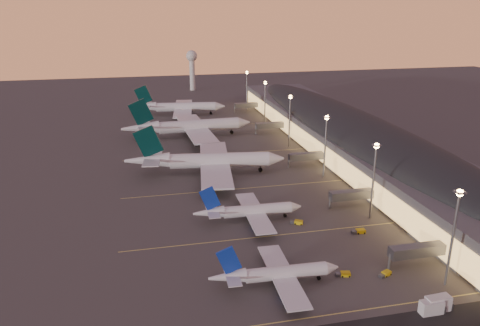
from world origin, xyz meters
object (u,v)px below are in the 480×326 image
at_px(airliner_narrow_north, 248,211).
at_px(radar_tower, 192,63).
at_px(airliner_wide_near, 206,161).
at_px(baggage_tug_b, 385,274).
at_px(baggage_tug_d, 359,231).
at_px(airliner_narrow_south, 275,274).
at_px(catering_truck_a, 439,304).
at_px(airliner_wide_far, 178,107).
at_px(catering_truck_b, 433,307).
at_px(baggage_tug_a, 344,274).
at_px(airliner_wide_mid, 188,127).
at_px(baggage_tug_c, 297,222).

height_order(airliner_narrow_north, radar_tower, radar_tower).
distance_m(airliner_wide_near, baggage_tug_b, 94.55).
bearing_deg(radar_tower, baggage_tug_d, -86.27).
xyz_separation_m(airliner_narrow_south, catering_truck_a, (33.90, -18.36, -1.42)).
xyz_separation_m(airliner_wide_far, catering_truck_a, (39.04, -217.79, -3.34)).
bearing_deg(catering_truck_b, airliner_narrow_south, 148.75).
bearing_deg(baggage_tug_d, airliner_narrow_north, 155.93).
bearing_deg(airliner_wide_near, airliner_wide_far, 98.07).
bearing_deg(baggage_tug_a, airliner_narrow_south, -168.66).
height_order(airliner_wide_near, airliner_wide_mid, airliner_wide_mid).
xyz_separation_m(airliner_wide_mid, radar_tower, (20.85, 145.92, 16.16)).
xyz_separation_m(airliner_narrow_south, baggage_tug_c, (17.02, 31.71, -2.57)).
distance_m(airliner_narrow_north, airliner_wide_far, 161.89).
bearing_deg(airliner_narrow_south, airliner_wide_far, 93.45).
relative_size(baggage_tug_c, baggage_tug_d, 0.98).
bearing_deg(baggage_tug_b, baggage_tug_c, 85.73).
bearing_deg(baggage_tug_c, airliner_wide_far, 126.43).
distance_m(baggage_tug_c, catering_truck_b, 52.88).
bearing_deg(airliner_wide_far, radar_tower, 84.51).
xyz_separation_m(airliner_narrow_north, airliner_wide_mid, (-7.15, 106.84, 2.37)).
xyz_separation_m(airliner_wide_far, radar_tower, (21.11, 91.05, 16.84)).
height_order(airliner_narrow_south, baggage_tug_a, airliner_narrow_south).
bearing_deg(catering_truck_a, airliner_wide_mid, 100.06).
distance_m(airliner_wide_near, airliner_wide_far, 113.67).
height_order(baggage_tug_b, baggage_tug_c, baggage_tug_c).
relative_size(airliner_wide_near, baggage_tug_a, 16.71).
bearing_deg(baggage_tug_d, baggage_tug_a, -121.17).
bearing_deg(airliner_wide_far, baggage_tug_b, -72.77).
distance_m(airliner_narrow_north, catering_truck_a, 64.40).
height_order(airliner_narrow_south, catering_truck_b, airliner_narrow_south).
distance_m(airliner_narrow_north, baggage_tug_b, 48.49).
distance_m(catering_truck_a, catering_truck_b, 2.25).
relative_size(baggage_tug_a, catering_truck_a, 0.61).
bearing_deg(airliner_wide_near, catering_truck_a, -62.16).
bearing_deg(airliner_wide_near, catering_truck_b, -63.32).
height_order(airliner_wide_far, baggage_tug_b, airliner_wide_far).
relative_size(airliner_narrow_north, radar_tower, 1.11).
bearing_deg(baggage_tug_b, airliner_narrow_north, 99.91).
height_order(airliner_wide_mid, baggage_tug_d, airliner_wide_mid).
xyz_separation_m(airliner_wide_near, baggage_tug_d, (37.87, -64.45, -4.91)).
height_order(airliner_narrow_north, baggage_tug_d, airliner_narrow_north).
relative_size(airliner_wide_near, radar_tower, 2.05).
relative_size(baggage_tug_b, catering_truck_b, 0.68).
distance_m(airliner_wide_far, catering_truck_b, 221.61).
distance_m(airliner_wide_mid, radar_tower, 148.29).
bearing_deg(catering_truck_b, airliner_wide_mid, 102.33).
relative_size(airliner_narrow_north, baggage_tug_a, 9.06).
bearing_deg(catering_truck_a, catering_truck_b, -165.26).
relative_size(baggage_tug_c, catering_truck_a, 0.64).
height_order(airliner_wide_near, baggage_tug_a, airliner_wide_near).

